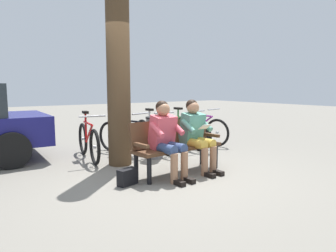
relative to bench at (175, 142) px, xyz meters
The scene contains 12 objects.
ground_plane 0.55m from the bench, 11.97° to the left, with size 40.00×40.00×0.00m, color slate.
bench is the anchor object (origin of this frame).
person_reading 0.39m from the bench, 157.25° to the left, with size 0.51×0.79×1.20m.
person_companion 0.39m from the bench, 31.58° to the left, with size 0.51×0.79×1.20m.
handbag 1.06m from the bench, ahead, with size 0.30×0.14×0.24m, color black.
tree_trunk 1.64m from the bench, 62.70° to the right, with size 0.42×0.42×3.39m, color #4C3823.
litter_bin 1.11m from the bench, 104.46° to the right, with size 0.35×0.35×0.82m.
bicycle_purple 2.67m from the bench, 139.66° to the right, with size 0.54×1.65×0.94m.
bicycle_silver 2.06m from the bench, 131.79° to the right, with size 0.48×1.68×0.94m.
bicycle_green 1.73m from the bench, 110.72° to the right, with size 0.48×1.68×0.94m.
bicycle_orange 1.71m from the bench, 89.29° to the right, with size 0.65×1.62×0.94m.
bicycle_red 1.92m from the bench, 63.94° to the right, with size 0.48×1.67×0.94m.
Camera 1 is at (2.77, 3.99, 1.41)m, focal length 33.06 mm.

